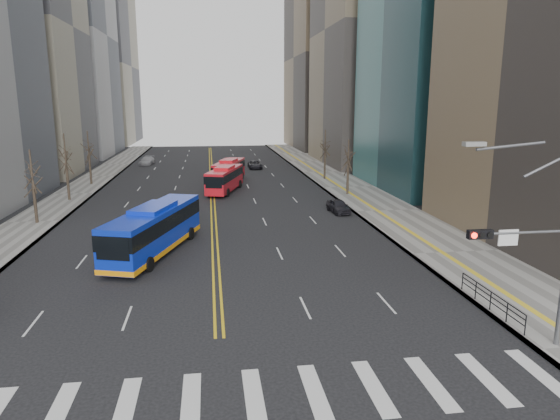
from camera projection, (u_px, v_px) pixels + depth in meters
The scene contains 15 objects.
ground at pixel (223, 400), 18.76m from camera, with size 220.00×220.00×0.00m, color black.
sidewalk_right at pixel (348, 187), 64.67m from camera, with size 7.00×130.00×0.15m, color slate.
sidewalk_left at pixel (74, 194), 60.00m from camera, with size 5.00×130.00×0.15m, color slate.
crosswalk at pixel (223, 400), 18.76m from camera, with size 26.70×4.00×0.01m.
centerline at pixel (212, 179), 71.96m from camera, with size 0.55×100.00×0.01m.
office_towers at pixel (207, 19), 79.93m from camera, with size 83.00×134.00×58.00m.
signal_mast at pixel (539, 246), 21.55m from camera, with size 5.37×0.37×9.39m.
pedestrian_railing at pixel (491, 298), 26.35m from camera, with size 0.06×6.06×1.02m.
street_trees at pixel (140, 163), 50.15m from camera, with size 35.20×47.20×7.60m.
blue_bus at pixel (154, 228), 36.50m from camera, with size 6.33×12.61×3.60m.
red_bus_near at pixel (225, 178), 61.43m from camera, with size 5.07×10.24×3.20m.
red_bus_far at pixel (229, 169), 68.94m from camera, with size 5.05×10.19×3.19m.
car_dark_mid at pixel (338, 206), 50.13m from camera, with size 1.59×3.96×1.35m, color black.
car_silver at pixel (147, 161), 88.12m from camera, with size 1.97×4.86×1.41m, color #9C9CA1.
car_dark_far at pixel (255, 165), 83.04m from camera, with size 2.13×4.63×1.29m, color black.
Camera 1 is at (-0.23, -16.94, 10.99)m, focal length 32.00 mm.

